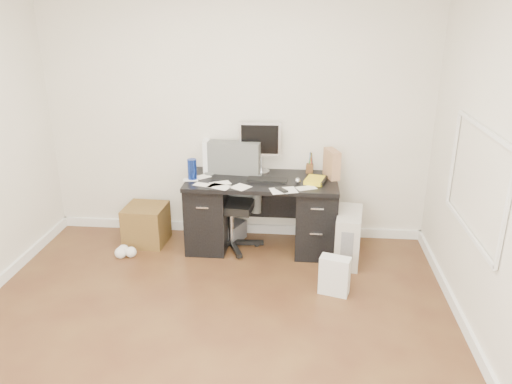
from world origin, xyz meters
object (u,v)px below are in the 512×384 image
at_px(lcd_monitor, 260,147).
at_px(pc_tower, 348,237).
at_px(desk, 262,212).
at_px(office_chair, 231,198).
at_px(wicker_basket, 146,224).
at_px(keyboard, 267,180).

height_order(lcd_monitor, pc_tower, lcd_monitor).
distance_m(desk, pc_tower, 0.90).
xyz_separation_m(office_chair, pc_tower, (1.18, -0.21, -0.28)).
distance_m(lcd_monitor, wicker_basket, 1.45).
bearing_deg(wicker_basket, desk, 0.13).
relative_size(office_chair, pc_tower, 2.10).
relative_size(desk, office_chair, 1.39).
distance_m(office_chair, wicker_basket, 0.97).
height_order(keyboard, wicker_basket, keyboard).
height_order(keyboard, pc_tower, keyboard).
relative_size(pc_tower, wicker_basket, 1.25).
height_order(desk, keyboard, keyboard).
xyz_separation_m(desk, wicker_basket, (-1.22, -0.00, -0.19)).
distance_m(lcd_monitor, pc_tower, 1.26).
bearing_deg(pc_tower, wicker_basket, -178.23).
relative_size(desk, pc_tower, 2.92).
bearing_deg(keyboard, office_chair, 177.51).
distance_m(keyboard, wicker_basket, 1.40).
bearing_deg(desk, lcd_monitor, 100.41).
distance_m(desk, wicker_basket, 1.24).
bearing_deg(office_chair, wicker_basket, -174.56).
distance_m(desk, keyboard, 0.37).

